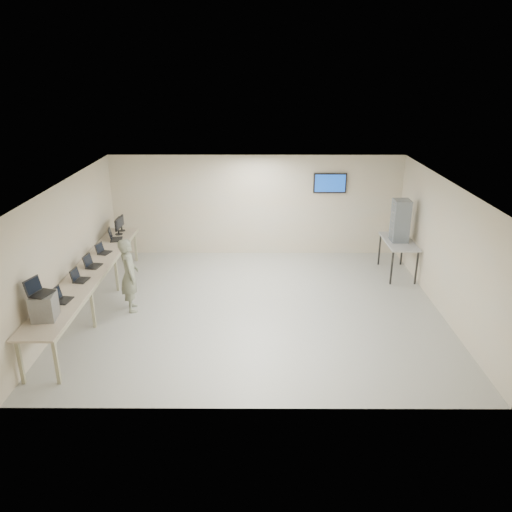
{
  "coord_description": "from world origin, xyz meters",
  "views": [
    {
      "loc": [
        0.04,
        -9.94,
        4.99
      ],
      "look_at": [
        0.0,
        0.2,
        1.15
      ],
      "focal_mm": 35.0,
      "sensor_mm": 36.0,
      "label": 1
    }
  ],
  "objects_px": {
    "side_table": "(399,243)",
    "soldier": "(129,275)",
    "workbench": "(90,273)",
    "equipment_box": "(44,306)"
  },
  "relations": [
    {
      "from": "equipment_box",
      "to": "side_table",
      "type": "distance_m",
      "value": 8.37
    },
    {
      "from": "equipment_box",
      "to": "soldier",
      "type": "bearing_deg",
      "value": 59.4
    },
    {
      "from": "workbench",
      "to": "soldier",
      "type": "height_order",
      "value": "soldier"
    },
    {
      "from": "side_table",
      "to": "soldier",
      "type": "bearing_deg",
      "value": -162.06
    },
    {
      "from": "equipment_box",
      "to": "soldier",
      "type": "distance_m",
      "value": 2.35
    },
    {
      "from": "workbench",
      "to": "soldier",
      "type": "bearing_deg",
      "value": -5.8
    },
    {
      "from": "equipment_box",
      "to": "soldier",
      "type": "height_order",
      "value": "soldier"
    },
    {
      "from": "equipment_box",
      "to": "soldier",
      "type": "relative_size",
      "value": 0.28
    },
    {
      "from": "equipment_box",
      "to": "side_table",
      "type": "xyz_separation_m",
      "value": [
        7.25,
        4.18,
        -0.3
      ]
    },
    {
      "from": "equipment_box",
      "to": "side_table",
      "type": "bearing_deg",
      "value": 22.95
    }
  ]
}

